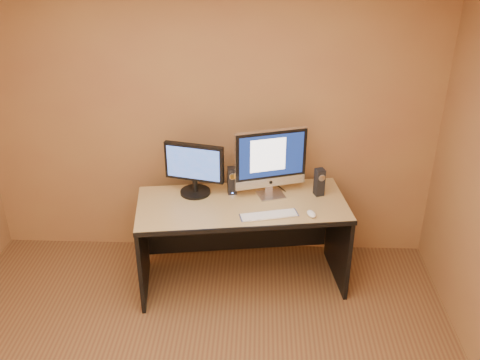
% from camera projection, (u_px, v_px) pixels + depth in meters
% --- Properties ---
extents(walls, '(4.00, 4.00, 2.60)m').
position_uv_depth(walls, '(174.00, 253.00, 2.86)').
color(walls, olive).
rests_on(walls, ground).
extents(ceiling, '(4.00, 4.00, 0.00)m').
position_uv_depth(ceiling, '(157.00, 0.00, 2.26)').
color(ceiling, white).
rests_on(ceiling, walls).
extents(desk, '(1.79, 0.98, 0.79)m').
position_uv_depth(desk, '(242.00, 244.00, 4.54)').
color(desk, tan).
rests_on(desk, ground).
extents(imac, '(0.65, 0.40, 0.59)m').
position_uv_depth(imac, '(272.00, 164.00, 4.34)').
color(imac, silver).
rests_on(imac, desk).
extents(second_monitor, '(0.56, 0.37, 0.45)m').
position_uv_depth(second_monitor, '(194.00, 169.00, 4.41)').
color(second_monitor, black).
rests_on(second_monitor, desk).
extents(speaker_left, '(0.08, 0.09, 0.23)m').
position_uv_depth(speaker_left, '(232.00, 181.00, 4.46)').
color(speaker_left, black).
rests_on(speaker_left, desk).
extents(speaker_right, '(0.09, 0.10, 0.23)m').
position_uv_depth(speaker_right, '(319.00, 182.00, 4.44)').
color(speaker_right, black).
rests_on(speaker_right, desk).
extents(keyboard, '(0.47, 0.23, 0.02)m').
position_uv_depth(keyboard, '(269.00, 215.00, 4.17)').
color(keyboard, silver).
rests_on(keyboard, desk).
extents(mouse, '(0.09, 0.12, 0.04)m').
position_uv_depth(mouse, '(311.00, 214.00, 4.18)').
color(mouse, white).
rests_on(mouse, desk).
extents(cable_a, '(0.13, 0.21, 0.01)m').
position_uv_depth(cable_a, '(278.00, 186.00, 4.62)').
color(cable_a, black).
rests_on(cable_a, desk).
extents(cable_b, '(0.04, 0.19, 0.01)m').
position_uv_depth(cable_b, '(273.00, 185.00, 4.64)').
color(cable_b, black).
rests_on(cable_b, desk).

